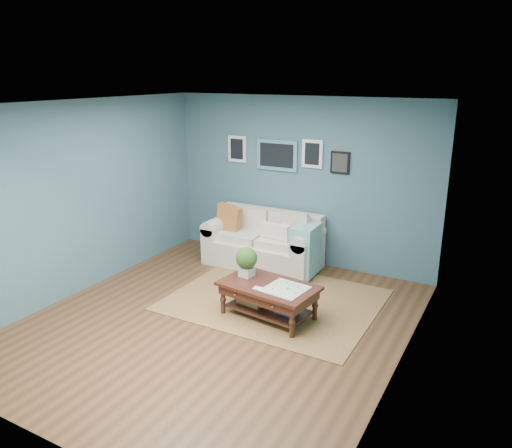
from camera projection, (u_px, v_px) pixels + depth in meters
The scene contains 4 objects.
room_shell at pixel (217, 218), 6.00m from camera, with size 5.00×5.02×2.70m.
area_rug at pixel (274, 300), 6.94m from camera, with size 2.76×2.21×0.01m, color brown.
loveseat at pixel (268, 243), 8.08m from camera, with size 1.90×0.86×0.98m.
coffee_table at pixel (265, 289), 6.40m from camera, with size 1.30×0.86×0.86m.
Camera 1 is at (3.19, -4.76, 3.04)m, focal length 35.00 mm.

